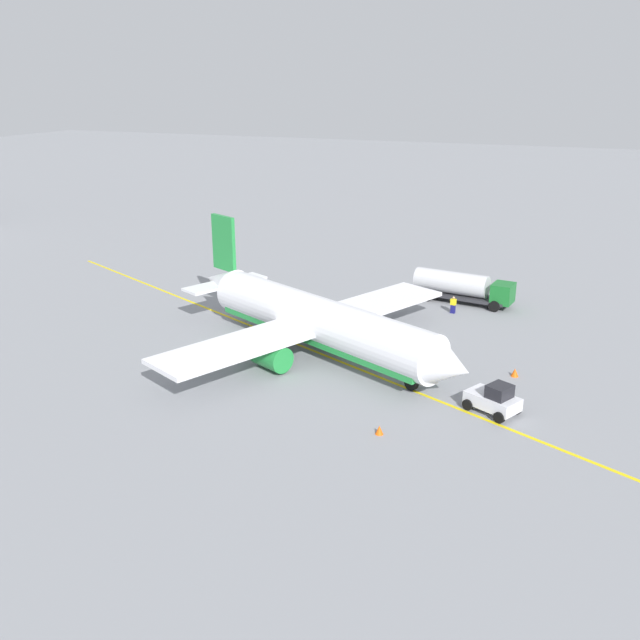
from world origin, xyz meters
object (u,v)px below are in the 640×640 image
at_px(pushback_tug, 494,399).
at_px(refueling_worker, 453,305).
at_px(airplane, 316,321).
at_px(safety_cone_wingtip, 515,372).
at_px(safety_cone_nose, 379,430).
at_px(fuel_tanker, 461,286).

bearing_deg(pushback_tug, refueling_worker, 109.35).
bearing_deg(refueling_worker, airplane, -120.18).
height_order(airplane, safety_cone_wingtip, airplane).
bearing_deg(safety_cone_nose, safety_cone_wingtip, 61.71).
xyz_separation_m(pushback_tug, refueling_worker, (-7.17, 20.43, -0.19)).
relative_size(fuel_tanker, safety_cone_wingtip, 17.03).
relative_size(fuel_tanker, pushback_tug, 2.73).
bearing_deg(safety_cone_nose, fuel_tanker, 91.64).
height_order(refueling_worker, safety_cone_nose, refueling_worker).
bearing_deg(safety_cone_nose, pushback_tug, 43.17).
relative_size(safety_cone_nose, safety_cone_wingtip, 0.92).
bearing_deg(safety_cone_wingtip, airplane, -175.90).
relative_size(airplane, safety_cone_wingtip, 45.20).
relative_size(airplane, pushback_tug, 7.24).
bearing_deg(pushback_tug, airplane, 159.89).
bearing_deg(airplane, safety_cone_nose, -51.52).
bearing_deg(safety_cone_wingtip, safety_cone_nose, -118.29).
distance_m(pushback_tug, safety_cone_wingtip, 6.97).
bearing_deg(airplane, fuel_tanker, 65.29).
height_order(fuel_tanker, refueling_worker, fuel_tanker).
relative_size(airplane, safety_cone_nose, 49.03).
distance_m(refueling_worker, safety_cone_nose, 26.43).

